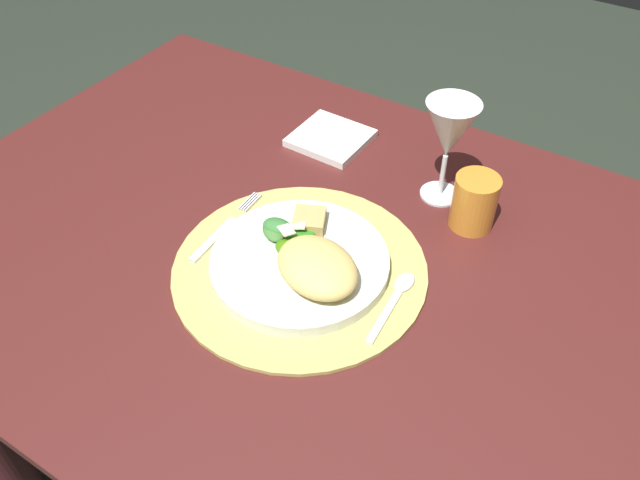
{
  "coord_description": "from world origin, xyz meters",
  "views": [
    {
      "loc": [
        0.36,
        -0.56,
        1.42
      ],
      "look_at": [
        0.0,
        0.01,
        0.78
      ],
      "focal_mm": 36.46,
      "sensor_mm": 36.0,
      "label": 1
    }
  ],
  "objects": [
    {
      "name": "fork",
      "position": [
        -0.14,
        -0.03,
        0.76
      ],
      "size": [
        0.02,
        0.17,
        0.0
      ],
      "color": "silver",
      "rests_on": "placemat"
    },
    {
      "name": "pasta_serving",
      "position": [
        0.04,
        -0.06,
        0.8
      ],
      "size": [
        0.15,
        0.14,
        0.04
      ],
      "primitive_type": "ellipsoid",
      "rotation": [
        0.0,
        0.0,
        2.76
      ],
      "color": "#E0C169",
      "rests_on": "dinner_plate"
    },
    {
      "name": "amber_tumbler",
      "position": [
        0.17,
        0.18,
        0.8
      ],
      "size": [
        0.07,
        0.07,
        0.09
      ],
      "primitive_type": "cylinder",
      "color": "orange",
      "rests_on": "dining_table"
    },
    {
      "name": "napkin",
      "position": [
        -0.13,
        0.26,
        0.76
      ],
      "size": [
        0.13,
        0.12,
        0.01
      ],
      "primitive_type": "cube",
      "rotation": [
        0.0,
        0.0,
        -0.02
      ],
      "color": "white",
      "rests_on": "dining_table"
    },
    {
      "name": "placemat",
      "position": [
        0.0,
        -0.04,
        0.76
      ],
      "size": [
        0.36,
        0.36,
        0.01
      ],
      "primitive_type": "cylinder",
      "color": "tan",
      "rests_on": "dining_table"
    },
    {
      "name": "salad_greens",
      "position": [
        -0.03,
        -0.02,
        0.79
      ],
      "size": [
        0.09,
        0.07,
        0.03
      ],
      "color": "#347234",
      "rests_on": "dinner_plate"
    },
    {
      "name": "dinner_plate",
      "position": [
        0.0,
        -0.04,
        0.77
      ],
      "size": [
        0.25,
        0.25,
        0.02
      ],
      "primitive_type": "cylinder",
      "color": "silver",
      "rests_on": "placemat"
    },
    {
      "name": "bread_piece",
      "position": [
        -0.02,
        0.03,
        0.79
      ],
      "size": [
        0.06,
        0.06,
        0.02
      ],
      "primitive_type": "cube",
      "rotation": [
        0.0,
        0.0,
        3.58
      ],
      "color": "tan",
      "rests_on": "dinner_plate"
    },
    {
      "name": "wine_glass",
      "position": [
        0.1,
        0.22,
        0.88
      ],
      "size": [
        0.08,
        0.08,
        0.17
      ],
      "color": "silver",
      "rests_on": "dining_table"
    },
    {
      "name": "dining_table",
      "position": [
        0.0,
        0.0,
        0.55
      ],
      "size": [
        1.26,
        0.87,
        0.76
      ],
      "color": "#4A1C1A",
      "rests_on": "ground"
    },
    {
      "name": "spoon",
      "position": [
        0.14,
        -0.01,
        0.76
      ],
      "size": [
        0.03,
        0.14,
        0.01
      ],
      "color": "silver",
      "rests_on": "placemat"
    }
  ]
}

